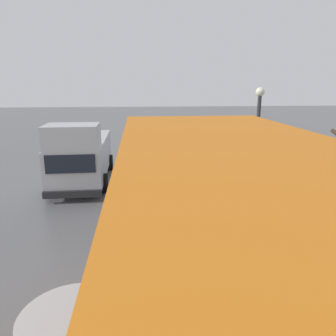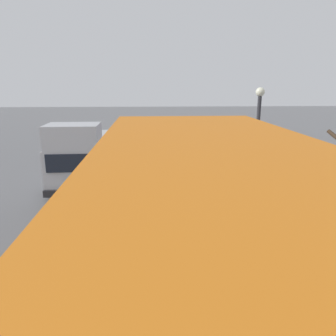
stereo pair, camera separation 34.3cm
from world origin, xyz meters
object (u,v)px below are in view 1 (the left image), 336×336
Objects in this scene: hand_dolly_boxes at (150,175)px; pedestrian_white_side at (138,153)px; cargo_van_parked_right at (82,154)px; shopping_cart_vendor at (176,176)px; pedestrian_black_side at (208,149)px; pedestrian_pink_side at (178,145)px; street_lamp at (257,134)px; box_truck_background at (264,334)px.

pedestrian_white_side is (0.44, 0.09, 0.89)m from hand_dolly_boxes.
cargo_van_parked_right is 4.00m from shopping_cart_vendor.
pedestrian_white_side reaches higher than shopping_cart_vendor.
shopping_cart_vendor is 0.47× the size of pedestrian_black_side.
street_lamp reaches higher than pedestrian_pink_side.
shopping_cart_vendor is 1.80m from pedestrian_white_side.
pedestrian_pink_side is at bearing -92.57° from box_truck_background.
box_truck_background is 9.49m from shopping_cart_vendor.
cargo_van_parked_right is 5.14m from pedestrian_black_side.
hand_dolly_boxes is at bearing 149.35° from cargo_van_parked_right.
cargo_van_parked_right reaches higher than pedestrian_white_side.
street_lamp reaches higher than pedestrian_white_side.
pedestrian_white_side is (1.61, 1.29, 0.00)m from pedestrian_pink_side.
street_lamp is (-1.26, 1.54, 0.79)m from pedestrian_black_side.
box_truck_background is 9.50m from pedestrian_black_side.
cargo_van_parked_right is at bearing -30.65° from hand_dolly_boxes.
shopping_cart_vendor is at bearing 160.77° from cargo_van_parked_right.
pedestrian_pink_side and pedestrian_white_side have the same top height.
pedestrian_black_side is (-1.22, 0.02, 1.02)m from shopping_cart_vendor.
hand_dolly_boxes is 2.39m from pedestrian_black_side.
pedestrian_pink_side is 1.00× the size of pedestrian_black_side.
box_truck_background is at bearing 70.61° from street_lamp.
box_truck_background reaches higher than pedestrian_white_side.
hand_dolly_boxes is (0.71, -9.06, -1.24)m from box_truck_background.
cargo_van_parked_right reaches higher than pedestrian_pink_side.
pedestrian_black_side is at bearing 165.07° from cargo_van_parked_right.
pedestrian_black_side is at bearing 139.19° from pedestrian_pink_side.
pedestrian_pink_side is at bearing -40.81° from pedestrian_black_side.
cargo_van_parked_right reaches higher than hand_dolly_boxes.
box_truck_background is at bearing 94.48° from hand_dolly_boxes.
pedestrian_white_side is at bearing 16.39° from shopping_cart_vendor.
pedestrian_black_side is (-2.20, -0.31, 0.89)m from hand_dolly_boxes.
street_lamp is (-2.29, 2.43, 0.79)m from pedestrian_pink_side.
pedestrian_pink_side is 0.56× the size of street_lamp.
cargo_van_parked_right is 0.65× the size of box_truck_background.
pedestrian_black_side is at bearing -99.04° from box_truck_background.
pedestrian_pink_side is at bearing 173.73° from cargo_van_parked_right.
cargo_van_parked_right is 2.51× the size of pedestrian_white_side.
shopping_cart_vendor is 0.77× the size of hand_dolly_boxes.
pedestrian_black_side and pedestrian_white_side have the same top height.
pedestrian_black_side is 0.56× the size of street_lamp.
box_truck_background is at bearing 107.94° from cargo_van_parked_right.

